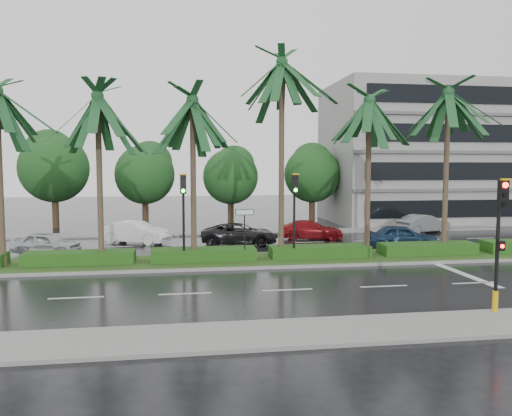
{
  "coord_description": "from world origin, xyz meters",
  "views": [
    {
      "loc": [
        -4.11,
        -23.91,
        4.85
      ],
      "look_at": [
        -0.27,
        1.5,
        2.72
      ],
      "focal_mm": 35.0,
      "sensor_mm": 36.0,
      "label": 1
    }
  ],
  "objects": [
    {
      "name": "far_sidewalk",
      "position": [
        0.0,
        12.0,
        0.06
      ],
      "size": [
        40.0,
        2.0,
        0.12
      ],
      "primitive_type": "cube",
      "color": "gray",
      "rests_on": "ground"
    },
    {
      "name": "signal_median_right",
      "position": [
        1.5,
        0.3,
        3.0
      ],
      "size": [
        0.34,
        0.42,
        4.36
      ],
      "color": "black",
      "rests_on": "median"
    },
    {
      "name": "signal_near",
      "position": [
        6.0,
        -9.39,
        2.5
      ],
      "size": [
        0.34,
        0.45,
        4.36
      ],
      "color": "black",
      "rests_on": "near_sidewalk"
    },
    {
      "name": "near_sidewalk",
      "position": [
        0.0,
        -10.2,
        0.06
      ],
      "size": [
        40.0,
        2.4,
        0.12
      ],
      "primitive_type": "cube",
      "color": "gray",
      "rests_on": "ground"
    },
    {
      "name": "car_darkgrey",
      "position": [
        -0.5,
        6.79,
        0.66
      ],
      "size": [
        3.05,
        5.1,
        1.33
      ],
      "primitive_type": "imported",
      "rotation": [
        0.0,
        0.0,
        1.39
      ],
      "color": "black",
      "rests_on": "ground"
    },
    {
      "name": "building",
      "position": [
        17.0,
        18.0,
        6.0
      ],
      "size": [
        16.0,
        10.0,
        12.0
      ],
      "primitive_type": "cube",
      "color": "gray",
      "rests_on": "ground"
    },
    {
      "name": "car_silver",
      "position": [
        -11.5,
        4.77,
        0.62
      ],
      "size": [
        2.3,
        3.91,
        1.25
      ],
      "primitive_type": "imported",
      "rotation": [
        0.0,
        0.0,
        1.33
      ],
      "color": "silver",
      "rests_on": "ground"
    },
    {
      "name": "lane_markings",
      "position": [
        3.04,
        -0.43,
        0.01
      ],
      "size": [
        34.0,
        13.06,
        0.01
      ],
      "color": "silver",
      "rests_on": "ground"
    },
    {
      "name": "ground",
      "position": [
        0.0,
        0.0,
        0.0
      ],
      "size": [
        120.0,
        120.0,
        0.0
      ],
      "primitive_type": "plane",
      "color": "black",
      "rests_on": "ground"
    },
    {
      "name": "signal_median_left",
      "position": [
        -4.0,
        0.3,
        3.0
      ],
      "size": [
        0.34,
        0.42,
        4.36
      ],
      "color": "black",
      "rests_on": "median"
    },
    {
      "name": "car_blue",
      "position": [
        8.96,
        4.0,
        0.69
      ],
      "size": [
        2.67,
        4.36,
        1.38
      ],
      "primitive_type": "imported",
      "rotation": [
        0.0,
        0.0,
        1.3
      ],
      "color": "navy",
      "rests_on": "ground"
    },
    {
      "name": "car_red",
      "position": [
        4.46,
        8.34,
        0.63
      ],
      "size": [
        2.44,
        4.55,
        1.25
      ],
      "primitive_type": "imported",
      "rotation": [
        0.0,
        0.0,
        1.41
      ],
      "color": "maroon",
      "rests_on": "ground"
    },
    {
      "name": "car_grey",
      "position": [
        13.46,
        10.18,
        0.68
      ],
      "size": [
        2.64,
        4.37,
        1.36
      ],
      "primitive_type": "imported",
      "rotation": [
        0.0,
        0.0,
        1.89
      ],
      "color": "slate",
      "rests_on": "ground"
    },
    {
      "name": "palm_row",
      "position": [
        -1.25,
        1.02,
        7.98
      ],
      "size": [
        26.3,
        4.2,
        10.78
      ],
      "color": "#3D2E23",
      "rests_on": "median"
    },
    {
      "name": "car_white",
      "position": [
        -7.0,
        8.2,
        0.72
      ],
      "size": [
        3.18,
        4.61,
        1.44
      ],
      "primitive_type": "imported",
      "rotation": [
        0.0,
        0.0,
        1.15
      ],
      "color": "white",
      "rests_on": "ground"
    },
    {
      "name": "bg_trees",
      "position": [
        -1.34,
        17.59,
        4.57
      ],
      "size": [
        33.05,
        5.41,
        7.81
      ],
      "color": "#372B19",
      "rests_on": "ground"
    },
    {
      "name": "hedge",
      "position": [
        0.0,
        1.0,
        0.45
      ],
      "size": [
        35.2,
        1.4,
        0.6
      ],
      "color": "#224D16",
      "rests_on": "median"
    },
    {
      "name": "median",
      "position": [
        0.0,
        1.0,
        0.08
      ],
      "size": [
        36.0,
        4.0,
        0.15
      ],
      "color": "gray",
      "rests_on": "ground"
    },
    {
      "name": "street_sign",
      "position": [
        -1.0,
        0.48,
        2.12
      ],
      "size": [
        0.95,
        0.09,
        2.6
      ],
      "color": "black",
      "rests_on": "median"
    }
  ]
}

